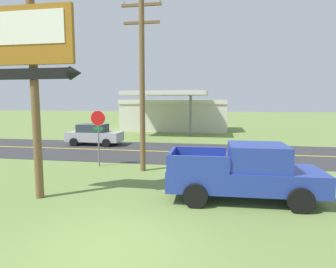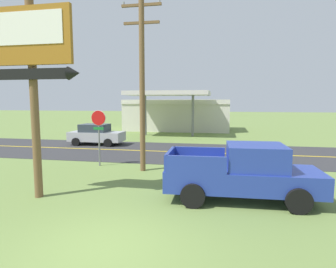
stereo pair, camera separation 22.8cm
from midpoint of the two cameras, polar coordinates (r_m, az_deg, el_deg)
ground_plane at (r=7.32m, az=-11.90°, el=-21.47°), size 180.00×180.00×0.00m
road_asphalt at (r=19.42m, az=3.15°, el=-3.61°), size 140.00×8.00×0.02m
road_centre_line at (r=19.41m, az=3.15°, el=-3.57°), size 126.00×0.20×0.01m
motel_sign at (r=10.93m, az=-24.91°, el=13.22°), size 3.44×0.54×6.83m
stop_sign at (r=15.48m, az=-13.18°, el=1.18°), size 0.80×0.08×2.95m
utility_pole at (r=14.05m, az=-4.70°, el=10.84°), size 1.92×0.26×8.38m
gas_station at (r=34.10m, az=2.10°, el=4.03°), size 12.00×11.50×4.40m
pickup_blue_parked_on_lawn at (r=10.34m, az=15.38°, el=-7.46°), size 5.27×2.38×1.96m
car_silver_mid_lane at (r=23.21m, az=-13.78°, el=-0.07°), size 4.20×2.00×1.64m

